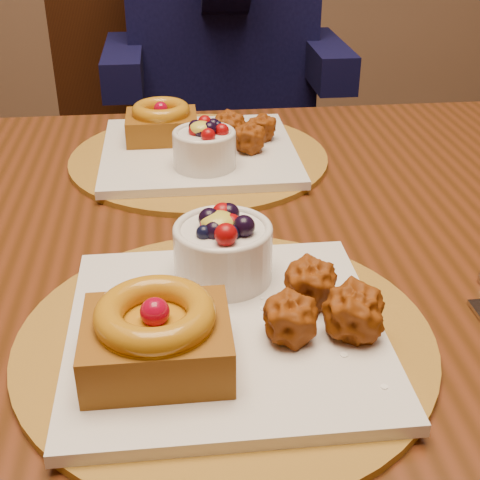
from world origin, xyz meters
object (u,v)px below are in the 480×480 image
object	(u,v)px
place_setting_far	(197,146)
chair_far	(142,157)
place_setting_near	(221,313)
dining_table	(211,284)

from	to	relation	value
place_setting_far	chair_far	size ratio (longest dim) A/B	0.44
place_setting_near	place_setting_far	world-z (taller)	place_setting_near
chair_far	dining_table	bearing A→B (deg)	-82.38
dining_table	chair_far	xyz separation A→B (m)	(-0.12, 0.92, -0.20)
place_setting_far	chair_far	bearing A→B (deg)	99.29
chair_far	place_setting_near	bearing A→B (deg)	-83.92
place_setting_near	chair_far	size ratio (longest dim) A/B	0.44
place_setting_near	chair_far	bearing A→B (deg)	95.75
place_setting_near	dining_table	bearing A→B (deg)	89.05
dining_table	place_setting_far	xyz separation A→B (m)	(-0.00, 0.22, 0.10)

